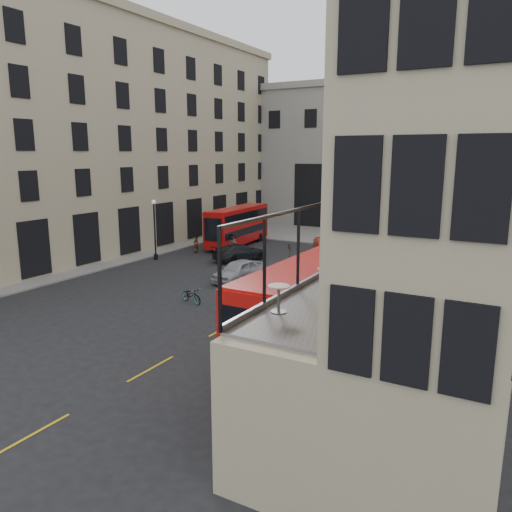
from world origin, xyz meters
The scene contains 31 objects.
ground centered at (0.00, 0.00, 0.00)m, with size 140.00×140.00×0.00m, color black.
host_building_main centered at (9.95, 0.00, 7.79)m, with size 7.26×11.40×15.10m.
host_frontage centered at (6.50, 0.00, 2.25)m, with size 3.00×11.00×4.50m, color tan.
cafe_floor centered at (6.50, 0.00, 4.55)m, with size 3.00×10.00×0.10m, color slate.
building_left centered at (-26.96, 20.00, 11.38)m, with size 14.60×50.60×22.00m.
gateway centered at (-5.00, 47.99, 9.39)m, with size 35.00×10.60×18.00m.
pavement_far centered at (-6.00, 38.00, 0.06)m, with size 40.00×12.00×0.12m, color slate.
pavement_left centered at (-22.00, 12.00, 0.06)m, with size 8.00×48.00×0.12m, color slate.
traffic_light_near centered at (-1.00, 12.00, 2.42)m, with size 0.16×0.20×3.80m.
traffic_light_far centered at (-15.00, 28.00, 2.42)m, with size 0.16×0.20×3.80m.
street_lamp_a centered at (-17.00, 18.00, 2.39)m, with size 0.36×0.36×5.33m.
street_lamp_b centered at (-6.00, 34.00, 2.39)m, with size 0.36×0.36×5.33m.
bus_near centered at (3.50, 4.67, 2.54)m, with size 2.72×11.36×4.52m.
bus_far centered at (-14.16, 27.43, 2.21)m, with size 2.85×9.97×3.93m.
car_a centered at (-6.60, 15.04, 0.79)m, with size 1.87×4.66×1.59m, color #9B9FA3.
car_b centered at (-4.89, 28.05, 0.71)m, with size 1.51×4.34×1.43m, color #AA230A.
car_c centered at (-10.25, 21.33, 0.74)m, with size 2.07×5.08×1.47m, color black.
bicycle centered at (-6.34, 8.88, 0.50)m, with size 0.66×1.90×1.00m, color gray.
cyclist centered at (-3.46, 8.91, 0.83)m, with size 0.61×0.40×1.66m, color #B0E317.
pedestrian_a centered at (-12.64, 24.00, 0.88)m, with size 0.85×0.66×1.75m, color gray.
pedestrian_b centered at (-5.03, 38.00, 0.97)m, with size 1.26×0.72×1.95m, color gray.
pedestrian_c centered at (-1.53, 40.00, 0.97)m, with size 1.13×0.47×1.94m, color gray.
pedestrian_d centered at (3.41, 35.85, 0.81)m, with size 0.79×0.52×1.63m, color gray.
pedestrian_e centered at (-15.61, 22.17, 0.82)m, with size 0.60×0.39×1.64m, color gray.
cafe_table_near centered at (5.59, -2.68, 5.16)m, with size 0.67×0.67×0.84m.
cafe_table_mid centered at (5.86, 0.50, 5.09)m, with size 0.60×0.60×0.75m.
cafe_table_far centered at (5.90, 2.56, 5.10)m, with size 0.61×0.61×0.76m.
cafe_chair_a centered at (7.65, -3.63, 4.84)m, with size 0.46×0.46×0.77m.
cafe_chair_b centered at (7.26, -0.97, 4.88)m, with size 0.52×0.52×0.93m.
cafe_chair_c centered at (7.20, 1.12, 4.86)m, with size 0.52×0.52×0.86m.
cafe_chair_d centered at (7.43, 3.88, 4.88)m, with size 0.46×0.46×0.91m.
Camera 1 is at (12.06, -15.67, 9.35)m, focal length 35.00 mm.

